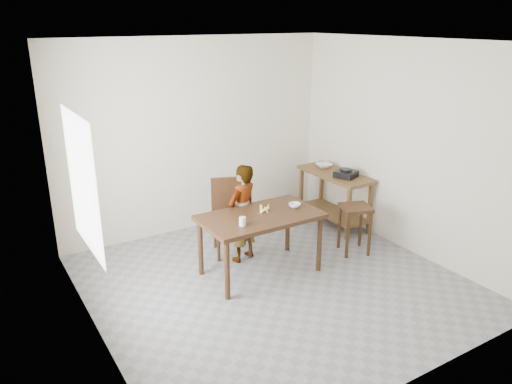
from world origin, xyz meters
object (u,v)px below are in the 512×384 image
child (242,213)px  stool (354,229)px  prep_counter (334,199)px  dining_table (260,244)px  dining_chair (232,218)px

child → stool: 1.50m
prep_counter → stool: 0.95m
dining_table → child: child is taller
child → stool: bearing=137.3°
child → dining_chair: child is taller
dining_table → stool: bearing=-7.1°
dining_chair → stool: 1.60m
stool → dining_table: bearing=172.9°
prep_counter → child: size_ratio=0.96×
prep_counter → dining_chair: 1.75m
dining_table → prep_counter: 1.86m
dining_table → stool: dining_table is taller
child → dining_chair: 0.27m
dining_table → prep_counter: bearing=22.1°
prep_counter → stool: (-0.38, -0.87, -0.08)m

